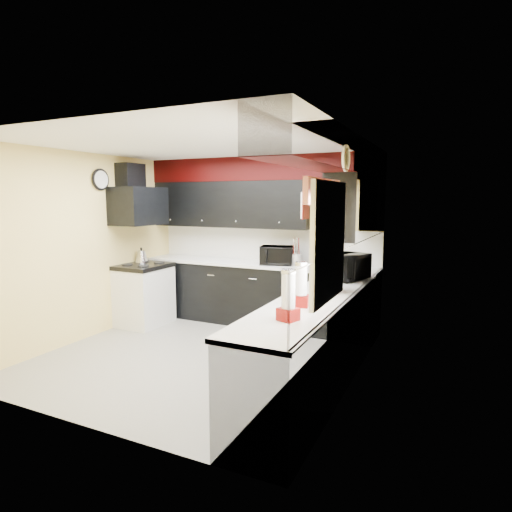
{
  "coord_description": "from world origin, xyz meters",
  "views": [
    {
      "loc": [
        2.71,
        -4.22,
        1.9
      ],
      "look_at": [
        0.41,
        0.64,
        1.17
      ],
      "focal_mm": 30.0,
      "sensor_mm": 36.0,
      "label": 1
    }
  ],
  "objects_px": {
    "toaster_oven": "(277,255)",
    "kettle": "(141,256)",
    "knife_block": "(314,258)",
    "utensil_crock": "(296,260)",
    "microwave": "(347,267)"
  },
  "relations": [
    {
      "from": "toaster_oven",
      "to": "kettle",
      "type": "bearing_deg",
      "value": -178.64
    },
    {
      "from": "knife_block",
      "to": "utensil_crock",
      "type": "bearing_deg",
      "value": 163.54
    },
    {
      "from": "microwave",
      "to": "kettle",
      "type": "xyz_separation_m",
      "value": [
        -3.22,
        0.16,
        -0.08
      ]
    },
    {
      "from": "microwave",
      "to": "knife_block",
      "type": "height_order",
      "value": "microwave"
    },
    {
      "from": "utensil_crock",
      "to": "knife_block",
      "type": "height_order",
      "value": "knife_block"
    },
    {
      "from": "toaster_oven",
      "to": "microwave",
      "type": "height_order",
      "value": "microwave"
    },
    {
      "from": "microwave",
      "to": "knife_block",
      "type": "bearing_deg",
      "value": 58.52
    },
    {
      "from": "kettle",
      "to": "knife_block",
      "type": "bearing_deg",
      "value": 12.66
    },
    {
      "from": "toaster_oven",
      "to": "knife_block",
      "type": "xyz_separation_m",
      "value": [
        0.55,
        0.04,
        -0.01
      ]
    },
    {
      "from": "utensil_crock",
      "to": "kettle",
      "type": "height_order",
      "value": "utensil_crock"
    },
    {
      "from": "kettle",
      "to": "toaster_oven",
      "type": "bearing_deg",
      "value": 14.72
    },
    {
      "from": "utensil_crock",
      "to": "kettle",
      "type": "distance_m",
      "value": 2.39
    },
    {
      "from": "toaster_oven",
      "to": "microwave",
      "type": "xyz_separation_m",
      "value": [
        1.18,
        -0.69,
        0.02
      ]
    },
    {
      "from": "knife_block",
      "to": "kettle",
      "type": "relative_size",
      "value": 1.22
    },
    {
      "from": "toaster_oven",
      "to": "utensil_crock",
      "type": "xyz_separation_m",
      "value": [
        0.28,
        0.04,
        -0.05
      ]
    }
  ]
}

